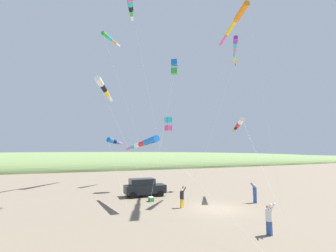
{
  "coord_description": "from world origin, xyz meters",
  "views": [
    {
      "loc": [
        16.77,
        -11.58,
        4.71
      ],
      "look_at": [
        -7.9,
        -1.13,
        7.67
      ],
      "focal_mm": 24.92,
      "sensor_mm": 36.0,
      "label": 1
    }
  ],
  "objects_px": {
    "kite_box_white_trailing": "(174,67)",
    "kite_windsock_rainbow_low_near": "(109,38)",
    "kite_windsock_long_streamer_right": "(113,141)",
    "kite_windsock_long_streamer_left": "(236,21)",
    "kite_windsock_blue_topmost": "(144,143)",
    "cooler_box": "(151,199)",
    "kite_windsock_checkered_midright": "(130,4)",
    "kite_delta_purple_drifting": "(235,61)",
    "kite_windsock_red_high_left": "(235,45)",
    "kite_box_small_distant": "(168,124)",
    "person_child_grey_jacket": "(182,196)",
    "kite_windsock_magenta_far_left": "(103,87)",
    "parked_car": "(144,187)",
    "kite_windsock_green_low_center": "(239,124)",
    "person_child_green_jacket": "(269,217)",
    "person_adult_flyer": "(255,192)"
  },
  "relations": [
    {
      "from": "parked_car",
      "to": "person_child_green_jacket",
      "type": "bearing_deg",
      "value": 12.52
    },
    {
      "from": "kite_windsock_long_streamer_right",
      "to": "kite_windsock_blue_topmost",
      "type": "bearing_deg",
      "value": 2.01
    },
    {
      "from": "kite_delta_purple_drifting",
      "to": "kite_windsock_blue_topmost",
      "type": "xyz_separation_m",
      "value": [
        5.04,
        -14.73,
        -11.87
      ]
    },
    {
      "from": "kite_windsock_long_streamer_left",
      "to": "kite_windsock_blue_topmost",
      "type": "relative_size",
      "value": 1.15
    },
    {
      "from": "kite_box_white_trailing",
      "to": "kite_windsock_long_streamer_right",
      "type": "height_order",
      "value": "kite_box_white_trailing"
    },
    {
      "from": "kite_windsock_magenta_far_left",
      "to": "kite_windsock_checkered_midright",
      "type": "relative_size",
      "value": 0.84
    },
    {
      "from": "kite_windsock_rainbow_low_near",
      "to": "kite_windsock_long_streamer_left",
      "type": "height_order",
      "value": "kite_windsock_rainbow_low_near"
    },
    {
      "from": "kite_windsock_magenta_far_left",
      "to": "kite_delta_purple_drifting",
      "type": "bearing_deg",
      "value": 56.57
    },
    {
      "from": "kite_windsock_blue_topmost",
      "to": "person_child_grey_jacket",
      "type": "bearing_deg",
      "value": 51.33
    },
    {
      "from": "person_child_green_jacket",
      "to": "kite_windsock_red_high_left",
      "type": "xyz_separation_m",
      "value": [
        -9.09,
        5.56,
        15.35
      ]
    },
    {
      "from": "kite_windsock_long_streamer_right",
      "to": "person_child_grey_jacket",
      "type": "bearing_deg",
      "value": 11.41
    },
    {
      "from": "kite_delta_purple_drifting",
      "to": "kite_box_small_distant",
      "type": "xyz_separation_m",
      "value": [
        -2.2,
        -9.31,
        -9.1
      ]
    },
    {
      "from": "person_child_grey_jacket",
      "to": "kite_windsock_blue_topmost",
      "type": "height_order",
      "value": "kite_windsock_blue_topmost"
    },
    {
      "from": "kite_windsock_green_low_center",
      "to": "kite_windsock_blue_topmost",
      "type": "distance_m",
      "value": 10.32
    },
    {
      "from": "kite_windsock_red_high_left",
      "to": "kite_windsock_long_streamer_right",
      "type": "xyz_separation_m",
      "value": [
        -14.35,
        -10.42,
        -10.15
      ]
    },
    {
      "from": "kite_windsock_long_streamer_right",
      "to": "kite_windsock_checkered_midright",
      "type": "xyz_separation_m",
      "value": [
        12.26,
        -0.77,
        13.25
      ]
    },
    {
      "from": "kite_box_small_distant",
      "to": "kite_box_white_trailing",
      "type": "bearing_deg",
      "value": 112.85
    },
    {
      "from": "person_adult_flyer",
      "to": "kite_windsock_blue_topmost",
      "type": "xyz_separation_m",
      "value": [
        -3.05,
        -9.78,
        4.52
      ]
    },
    {
      "from": "person_child_grey_jacket",
      "to": "kite_windsock_checkered_midright",
      "type": "distance_m",
      "value": 19.23
    },
    {
      "from": "kite_windsock_magenta_far_left",
      "to": "kite_windsock_long_streamer_right",
      "type": "bearing_deg",
      "value": 29.63
    },
    {
      "from": "kite_delta_purple_drifting",
      "to": "kite_windsock_long_streamer_left",
      "type": "relative_size",
      "value": 0.95
    },
    {
      "from": "kite_windsock_magenta_far_left",
      "to": "kite_windsock_green_low_center",
      "type": "xyz_separation_m",
      "value": [
        16.88,
        11.94,
        -7.07
      ]
    },
    {
      "from": "kite_windsock_rainbow_low_near",
      "to": "kite_windsock_red_high_left",
      "type": "distance_m",
      "value": 18.35
    },
    {
      "from": "kite_windsock_long_streamer_right",
      "to": "kite_windsock_checkered_midright",
      "type": "bearing_deg",
      "value": -3.58
    },
    {
      "from": "parked_car",
      "to": "kite_windsock_rainbow_low_near",
      "type": "relative_size",
      "value": 0.2
    },
    {
      "from": "kite_windsock_rainbow_low_near",
      "to": "kite_windsock_green_low_center",
      "type": "bearing_deg",
      "value": 40.88
    },
    {
      "from": "kite_windsock_long_streamer_right",
      "to": "kite_windsock_long_streamer_left",
      "type": "bearing_deg",
      "value": 32.46
    },
    {
      "from": "kite_box_white_trailing",
      "to": "kite_windsock_rainbow_low_near",
      "type": "bearing_deg",
      "value": -121.11
    },
    {
      "from": "parked_car",
      "to": "kite_windsock_long_streamer_right",
      "type": "relative_size",
      "value": 0.29
    },
    {
      "from": "kite_windsock_long_streamer_left",
      "to": "kite_windsock_blue_topmost",
      "type": "height_order",
      "value": "kite_windsock_long_streamer_left"
    },
    {
      "from": "kite_windsock_checkered_midright",
      "to": "cooler_box",
      "type": "bearing_deg",
      "value": 91.11
    },
    {
      "from": "kite_box_small_distant",
      "to": "kite_windsock_long_streamer_left",
      "type": "height_order",
      "value": "kite_windsock_long_streamer_left"
    },
    {
      "from": "kite_delta_purple_drifting",
      "to": "kite_windsock_rainbow_low_near",
      "type": "relative_size",
      "value": 0.83
    },
    {
      "from": "kite_delta_purple_drifting",
      "to": "kite_windsock_long_streamer_left",
      "type": "height_order",
      "value": "kite_windsock_long_streamer_left"
    },
    {
      "from": "cooler_box",
      "to": "kite_delta_purple_drifting",
      "type": "distance_m",
      "value": 22.22
    },
    {
      "from": "cooler_box",
      "to": "kite_windsock_blue_topmost",
      "type": "relative_size",
      "value": 0.04
    },
    {
      "from": "kite_box_white_trailing",
      "to": "kite_windsock_green_low_center",
      "type": "relative_size",
      "value": 1.49
    },
    {
      "from": "kite_windsock_long_streamer_right",
      "to": "kite_windsock_magenta_far_left",
      "type": "bearing_deg",
      "value": -150.37
    },
    {
      "from": "kite_windsock_magenta_far_left",
      "to": "kite_windsock_rainbow_low_near",
      "type": "height_order",
      "value": "kite_windsock_rainbow_low_near"
    },
    {
      "from": "kite_delta_purple_drifting",
      "to": "kite_windsock_checkered_midright",
      "type": "bearing_deg",
      "value": -76.77
    },
    {
      "from": "kite_windsock_long_streamer_left",
      "to": "cooler_box",
      "type": "bearing_deg",
      "value": -111.16
    },
    {
      "from": "cooler_box",
      "to": "person_child_grey_jacket",
      "type": "bearing_deg",
      "value": 24.05
    },
    {
      "from": "kite_windsock_checkered_midright",
      "to": "kite_windsock_blue_topmost",
      "type": "bearing_deg",
      "value": 43.93
    },
    {
      "from": "parked_car",
      "to": "kite_windsock_red_high_left",
      "type": "height_order",
      "value": "kite_windsock_red_high_left"
    },
    {
      "from": "person_child_grey_jacket",
      "to": "kite_windsock_green_low_center",
      "type": "distance_m",
      "value": 10.02
    },
    {
      "from": "cooler_box",
      "to": "kite_windsock_rainbow_low_near",
      "type": "xyz_separation_m",
      "value": [
        -11.29,
        -2.75,
        20.91
      ]
    },
    {
      "from": "cooler_box",
      "to": "kite_windsock_blue_topmost",
      "type": "distance_m",
      "value": 5.59
    },
    {
      "from": "person_child_grey_jacket",
      "to": "kite_windsock_long_streamer_right",
      "type": "xyz_separation_m",
      "value": [
        -15.7,
        -3.17,
        5.25
      ]
    },
    {
      "from": "kite_box_white_trailing",
      "to": "kite_windsock_checkered_midright",
      "type": "relative_size",
      "value": 0.86
    },
    {
      "from": "kite_box_small_distant",
      "to": "kite_windsock_blue_topmost",
      "type": "relative_size",
      "value": 0.56
    }
  ]
}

